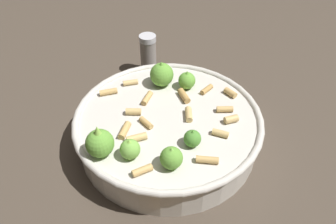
# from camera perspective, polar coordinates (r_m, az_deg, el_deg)

# --- Properties ---
(ground_plane) EXTENTS (2.40, 2.40, 0.00)m
(ground_plane) POSITION_cam_1_polar(r_m,az_deg,el_deg) (0.58, 0.00, -4.96)
(ground_plane) COLOR #42382D
(cooking_pan) EXTENTS (0.32, 0.32, 0.11)m
(cooking_pan) POSITION_cam_1_polar(r_m,az_deg,el_deg) (0.56, -0.12, -2.46)
(cooking_pan) COLOR beige
(cooking_pan) RESTS_ON ground
(pepper_shaker) EXTENTS (0.04, 0.04, 0.09)m
(pepper_shaker) POSITION_cam_1_polar(r_m,az_deg,el_deg) (0.73, -3.50, 10.15)
(pepper_shaker) COLOR gray
(pepper_shaker) RESTS_ON ground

